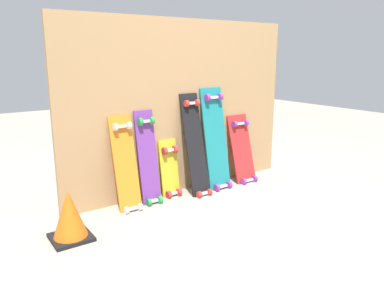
# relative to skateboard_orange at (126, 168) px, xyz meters

# --- Properties ---
(ground_plane) EXTENTS (12.00, 12.00, 0.00)m
(ground_plane) POSITION_rel_skateboard_orange_xyz_m (0.62, 0.05, -0.34)
(ground_plane) COLOR #A89E8E
(plywood_wall_panel) EXTENTS (2.26, 0.04, 1.51)m
(plywood_wall_panel) POSITION_rel_skateboard_orange_xyz_m (0.62, 0.12, 0.42)
(plywood_wall_panel) COLOR tan
(plywood_wall_panel) RESTS_ON ground
(skateboard_orange) EXTENTS (0.19, 0.24, 0.82)m
(skateboard_orange) POSITION_rel_skateboard_orange_xyz_m (0.00, 0.00, 0.00)
(skateboard_orange) COLOR orange
(skateboard_orange) RESTS_ON ground
(skateboard_purple) EXTENTS (0.17, 0.20, 0.83)m
(skateboard_purple) POSITION_rel_skateboard_orange_xyz_m (0.21, 0.02, 0.01)
(skateboard_purple) COLOR #6B338C
(skateboard_purple) RESTS_ON ground
(skateboard_yellow) EXTENTS (0.17, 0.15, 0.56)m
(skateboard_yellow) POSITION_rel_skateboard_orange_xyz_m (0.43, 0.04, -0.12)
(skateboard_yellow) COLOR gold
(skateboard_yellow) RESTS_ON ground
(skateboard_black) EXTENTS (0.18, 0.29, 0.95)m
(skateboard_black) POSITION_rel_skateboard_orange_xyz_m (0.66, -0.03, 0.07)
(skateboard_black) COLOR black
(skateboard_black) RESTS_ON ground
(skateboard_teal) EXTENTS (0.23, 0.25, 0.98)m
(skateboard_teal) POSITION_rel_skateboard_orange_xyz_m (0.90, -0.00, 0.09)
(skateboard_teal) COLOR #197A7F
(skateboard_teal) RESTS_ON ground
(skateboard_red) EXTENTS (0.24, 0.25, 0.71)m
(skateboard_red) POSITION_rel_skateboard_orange_xyz_m (1.22, -0.01, -0.05)
(skateboard_red) COLOR #B22626
(skateboard_red) RESTS_ON ground
(traffic_cone) EXTENTS (0.26, 0.26, 0.35)m
(traffic_cone) POSITION_rel_skateboard_orange_xyz_m (-0.54, -0.27, -0.17)
(traffic_cone) COLOR black
(traffic_cone) RESTS_ON ground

